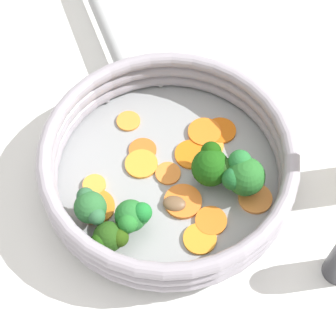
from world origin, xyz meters
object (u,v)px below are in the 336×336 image
Objects in this scene: carrot_slice_6 at (128,121)px; skillet at (168,177)px; broccoli_floret_3 at (90,207)px; carrot_slice_8 at (94,185)px; carrot_slice_1 at (208,146)px; carrot_slice_13 at (191,154)px; carrot_slice_4 at (255,198)px; carrot_slice_7 at (183,201)px; broccoli_floret_2 at (133,217)px; carrot_slice_12 at (200,239)px; mushroom_piece_0 at (174,204)px; carrot_slice_2 at (141,164)px; carrot_slice_0 at (96,207)px; carrot_slice_10 at (142,151)px; carrot_slice_3 at (211,221)px; broccoli_floret_0 at (109,238)px; carrot_slice_5 at (173,174)px; broccoli_floret_4 at (242,175)px; carrot_slice_9 at (204,132)px; carrot_slice_11 at (219,129)px.

skillet is at bearing 170.11° from carrot_slice_6.
carrot_slice_8 is at bearing -40.96° from broccoli_floret_3.
carrot_slice_1 and carrot_slice_13 have the same top height.
carrot_slice_4 is (-0.09, 0.01, 0.00)m from carrot_slice_1.
broccoli_floret_2 is at bearing 75.21° from carrot_slice_7.
mushroom_piece_0 is at bearing -9.50° from carrot_slice_12.
broccoli_floret_3 reaches higher than carrot_slice_2.
carrot_slice_13 is at bearing -112.50° from carrot_slice_8.
carrot_slice_4 is 0.94× the size of broccoli_floret_2.
carrot_slice_0 is at bearing 48.40° from mushroom_piece_0.
carrot_slice_3 is at bearing 177.39° from carrot_slice_10.
carrot_slice_6 is at bearing -38.61° from broccoli_floret_2.
broccoli_floret_0 is (-0.07, 0.12, 0.02)m from carrot_slice_10.
carrot_slice_8 is (0.15, 0.13, 0.00)m from carrot_slice_4.
carrot_slice_4 is 0.10m from carrot_slice_13.
broccoli_floret_4 reaches higher than carrot_slice_5.
carrot_slice_12 is at bearing 159.57° from skillet.
mushroom_piece_0 is (-0.09, -0.05, 0.00)m from carrot_slice_8.
carrot_slice_0 is at bearing 79.75° from carrot_slice_13.
mushroom_piece_0 reaches higher than carrot_slice_8.
broccoli_floret_0 reaches higher than carrot_slice_2.
carrot_slice_9 is (0.02, -0.01, 0.00)m from carrot_slice_1.
carrot_slice_11 is (0.05, -0.11, -0.00)m from carrot_slice_7.
carrot_slice_3 and carrot_slice_4 have the same top height.
carrot_slice_3 is 1.21× the size of carrot_slice_6.
broccoli_floret_4 is (-0.09, -0.16, 0.00)m from broccoli_floret_3.
broccoli_floret_2 is (-0.05, -0.02, 0.02)m from carrot_slice_0.
carrot_slice_11 is (0.01, -0.03, 0.00)m from carrot_slice_1.
carrot_slice_2 is at bearing -79.41° from broccoli_floret_3.
carrot_slice_9 is 1.55× the size of mushroom_piece_0.
broccoli_floret_0 is at bearing 169.73° from broccoli_floret_3.
carrot_slice_12 is at bearing 130.61° from carrot_slice_1.
carrot_slice_11 is at bearing -84.45° from carrot_slice_5.
carrot_slice_7 and carrot_slice_9 have the same top height.
broccoli_floret_0 reaches higher than carrot_slice_13.
broccoli_floret_4 reaches higher than carrot_slice_8.
carrot_slice_7 is at bearing 172.10° from carrot_slice_10.
carrot_slice_2 is (0.01, -0.08, -0.00)m from carrot_slice_0.
mushroom_piece_0 reaches higher than carrot_slice_3.
broccoli_floret_4 is at bearing -168.90° from carrot_slice_6.
carrot_slice_0 is at bearing 50.67° from carrot_slice_7.
carrot_slice_1 is 0.06m from carrot_slice_5.
skillet is 7.70× the size of carrot_slice_3.
broccoli_floret_2 reaches higher than carrot_slice_3.
carrot_slice_1 and carrot_slice_6 have the same top height.
carrot_slice_10 reaches higher than skillet.
broccoli_floret_4 is at bearing -147.45° from carrot_slice_5.
broccoli_floret_0 is at bearing 97.79° from carrot_slice_11.
broccoli_floret_2 reaches higher than carrot_slice_8.
carrot_slice_13 is 1.01× the size of broccoli_floret_0.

